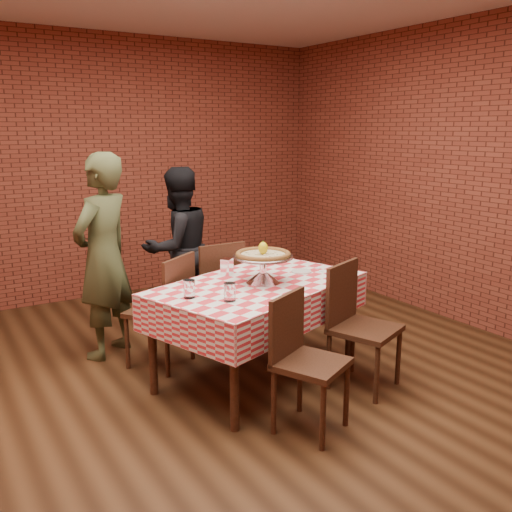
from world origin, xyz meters
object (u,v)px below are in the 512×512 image
object	(u,v)px
condiment_caddy	(227,267)
chair_near_left	(311,366)
table	(258,331)
chair_near_right	(365,328)
pizza	(263,255)
diner_olive	(103,257)
pizza_stand	(263,269)
water_glass_left	(230,292)
chair_far_right	(213,290)
diner_black	(178,248)
water_glass_right	(189,289)
chair_far_left	(159,310)

from	to	relation	value
condiment_caddy	chair_near_left	xyz separation A→B (m)	(-0.05, -1.17, -0.38)
table	chair_near_right	size ratio (longest dim) A/B	1.71
table	pizza	xyz separation A→B (m)	(0.03, -0.02, 0.59)
chair_near_right	diner_olive	size ratio (longest dim) A/B	0.54
pizza_stand	diner_olive	world-z (taller)	diner_olive
water_glass_left	diner_olive	xyz separation A→B (m)	(-0.45, 1.34, 0.03)
condiment_caddy	chair_near_right	world-z (taller)	chair_near_right
chair_far_right	diner_black	size ratio (longest dim) A/B	0.60
water_glass_right	chair_near_left	world-z (taller)	water_glass_right
chair_near_right	diner_black	size ratio (longest dim) A/B	0.60
water_glass_left	condiment_caddy	xyz separation A→B (m)	(0.32, 0.61, 0.00)
table	water_glass_right	xyz separation A→B (m)	(-0.60, -0.08, 0.45)
table	diner_black	size ratio (longest dim) A/B	1.03
pizza	diner_black	xyz separation A→B (m)	(-0.06, 1.41, -0.20)
chair_near_right	table	bearing A→B (deg)	114.04
water_glass_left	diner_olive	distance (m)	1.41
water_glass_right	chair_near_right	xyz separation A→B (m)	(1.18, -0.49, -0.36)
pizza	diner_olive	world-z (taller)	diner_olive
chair_far_left	water_glass_right	bearing A→B (deg)	51.81
water_glass_right	chair_near_right	bearing A→B (deg)	-22.46
water_glass_left	chair_near_left	bearing A→B (deg)	-63.96
chair_near_right	diner_black	xyz separation A→B (m)	(-0.61, 1.96, 0.31)
chair_far_left	chair_near_left	bearing A→B (deg)	71.82
condiment_caddy	diner_olive	distance (m)	1.05
pizza_stand	diner_olive	distance (m)	1.39
table	chair_far_right	distance (m)	0.91
chair_near_left	table	bearing A→B (deg)	55.99
chair_near_left	diner_olive	xyz separation A→B (m)	(-0.72, 1.89, 0.41)
pizza	water_glass_left	world-z (taller)	pizza
pizza_stand	diner_black	bearing A→B (deg)	92.60
pizza_stand	chair_near_left	distance (m)	0.94
pizza_stand	diner_olive	bearing A→B (deg)	129.52
chair_far_right	diner_black	xyz separation A→B (m)	(-0.11, 0.49, 0.31)
pizza_stand	water_glass_right	world-z (taller)	pizza_stand
pizza	chair_far_left	size ratio (longest dim) A/B	0.45
condiment_caddy	pizza	bearing A→B (deg)	-108.62
chair_near_left	chair_near_right	world-z (taller)	chair_near_right
chair_far_left	diner_black	size ratio (longest dim) A/B	0.60
chair_near_left	condiment_caddy	bearing A→B (deg)	62.58
water_glass_right	diner_olive	size ratio (longest dim) A/B	0.07
table	pizza	world-z (taller)	pizza
pizza_stand	diner_black	distance (m)	1.42
pizza	diner_black	world-z (taller)	diner_black
chair_near_right	chair_far_left	xyz separation A→B (m)	(-1.13, 1.18, -0.00)
chair_far_right	diner_olive	world-z (taller)	diner_olive
chair_far_left	diner_olive	distance (m)	0.66
water_glass_left	pizza	bearing A→B (deg)	31.83
pizza	chair_near_right	distance (m)	0.92
chair_near_right	condiment_caddy	bearing A→B (deg)	105.14
pizza	water_glass_left	bearing A→B (deg)	-148.17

